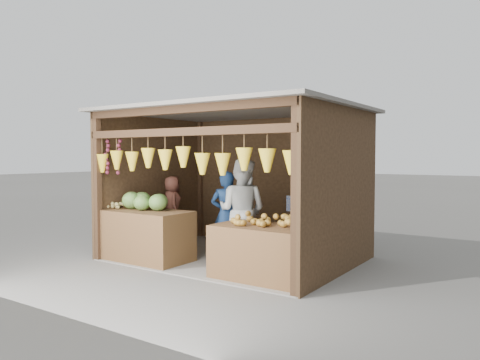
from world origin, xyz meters
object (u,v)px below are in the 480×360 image
object	(u,v)px
counter_right	(264,253)
counter_left	(146,236)
woman_standing	(242,211)
man_standing	(227,215)
vendor_seated	(172,205)

from	to	relation	value
counter_right	counter_left	bearing A→B (deg)	-178.57
counter_left	woman_standing	world-z (taller)	woman_standing
counter_left	man_standing	bearing A→B (deg)	38.31
counter_right	woman_standing	bearing A→B (deg)	139.56
counter_left	woman_standing	bearing A→B (deg)	29.83
vendor_seated	man_standing	bearing A→B (deg)	-150.18
vendor_seated	counter_left	bearing A→B (deg)	146.25
man_standing	counter_right	bearing A→B (deg)	125.15
counter_right	man_standing	xyz separation A→B (m)	(-1.27, 0.82, 0.38)
vendor_seated	counter_right	bearing A→B (deg)	-162.66
man_standing	woman_standing	bearing A→B (deg)	151.83
counter_left	man_standing	size ratio (longest dim) A/B	1.02
man_standing	vendor_seated	size ratio (longest dim) A/B	1.38
counter_left	woman_standing	distance (m)	1.74
counter_right	vendor_seated	size ratio (longest dim) A/B	1.33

